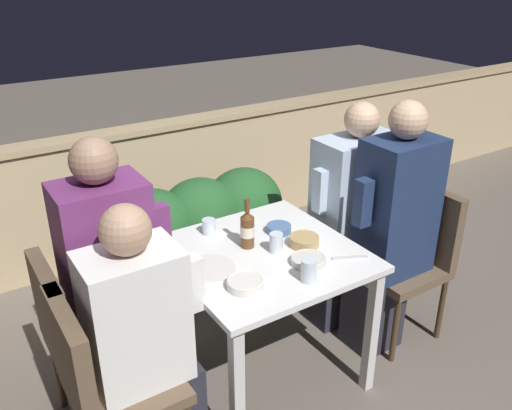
% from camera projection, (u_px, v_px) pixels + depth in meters
% --- Properties ---
extents(ground_plane, '(16.00, 16.00, 0.00)m').
position_uv_depth(ground_plane, '(263.00, 370.00, 2.85)').
color(ground_plane, '#665B51').
extents(parapet_wall, '(9.00, 0.18, 0.92)m').
position_uv_depth(parapet_wall, '(142.00, 189.00, 3.86)').
color(parapet_wall, tan).
rests_on(parapet_wall, ground_plane).
extents(dining_table, '(0.85, 0.86, 0.72)m').
position_uv_depth(dining_table, '(263.00, 270.00, 2.59)').
color(dining_table, white).
rests_on(dining_table, ground_plane).
extents(planter_hedge, '(1.16, 0.47, 0.75)m').
position_uv_depth(planter_hedge, '(200.00, 229.00, 3.41)').
color(planter_hedge, brown).
rests_on(planter_hedge, ground_plane).
extents(chair_left_near, '(0.42, 0.42, 0.86)m').
position_uv_depth(chair_left_near, '(100.00, 377.00, 2.08)').
color(chair_left_near, brown).
rests_on(chair_left_near, ground_plane).
extents(person_white_polo, '(0.47, 0.26, 1.21)m').
position_uv_depth(person_white_polo, '(146.00, 341.00, 2.14)').
color(person_white_polo, '#282833').
rests_on(person_white_polo, ground_plane).
extents(chair_left_far, '(0.42, 0.42, 0.86)m').
position_uv_depth(chair_left_far, '(78.00, 332.00, 2.32)').
color(chair_left_far, brown).
rests_on(chair_left_far, ground_plane).
extents(person_purple_stripe, '(0.47, 0.26, 1.37)m').
position_uv_depth(person_purple_stripe, '(117.00, 285.00, 2.34)').
color(person_purple_stripe, '#282833').
rests_on(person_purple_stripe, ground_plane).
extents(chair_right_near, '(0.42, 0.42, 0.86)m').
position_uv_depth(chair_right_near, '(413.00, 248.00, 2.98)').
color(chair_right_near, brown).
rests_on(chair_right_near, ground_plane).
extents(person_navy_jumper, '(0.47, 0.26, 1.37)m').
position_uv_depth(person_navy_jumper, '(391.00, 230.00, 2.81)').
color(person_navy_jumper, '#282833').
rests_on(person_navy_jumper, ground_plane).
extents(chair_right_far, '(0.42, 0.42, 0.86)m').
position_uv_depth(chair_right_far, '(373.00, 228.00, 3.20)').
color(chair_right_far, brown).
rests_on(chair_right_far, ground_plane).
extents(person_blue_shirt, '(0.52, 0.26, 1.30)m').
position_uv_depth(person_blue_shirt, '(350.00, 216.00, 3.05)').
color(person_blue_shirt, '#282833').
rests_on(person_blue_shirt, ground_plane).
extents(beer_bottle, '(0.07, 0.07, 0.25)m').
position_uv_depth(beer_bottle, '(247.00, 229.00, 2.56)').
color(beer_bottle, brown).
rests_on(beer_bottle, dining_table).
extents(plate_0, '(0.24, 0.24, 0.01)m').
position_uv_depth(plate_0, '(210.00, 269.00, 2.40)').
color(plate_0, silver).
rests_on(plate_0, dining_table).
extents(bowl_0, '(0.16, 0.16, 0.04)m').
position_uv_depth(bowl_0, '(308.00, 260.00, 2.44)').
color(bowl_0, beige).
rests_on(bowl_0, dining_table).
extents(bowl_1, '(0.14, 0.14, 0.05)m').
position_uv_depth(bowl_1, '(304.00, 240.00, 2.59)').
color(bowl_1, tan).
rests_on(bowl_1, dining_table).
extents(bowl_2, '(0.12, 0.12, 0.04)m').
position_uv_depth(bowl_2, '(279.00, 228.00, 2.72)').
color(bowl_2, '#4C709E').
rests_on(bowl_2, dining_table).
extents(bowl_3, '(0.16, 0.16, 0.04)m').
position_uv_depth(bowl_3, '(245.00, 283.00, 2.27)').
color(bowl_3, silver).
rests_on(bowl_3, dining_table).
extents(glass_cup_0, '(0.07, 0.07, 0.10)m').
position_uv_depth(glass_cup_0, '(309.00, 271.00, 2.30)').
color(glass_cup_0, silver).
rests_on(glass_cup_0, dining_table).
extents(glass_cup_1, '(0.06, 0.06, 0.10)m').
position_uv_depth(glass_cup_1, '(276.00, 243.00, 2.53)').
color(glass_cup_1, silver).
rests_on(glass_cup_1, dining_table).
extents(glass_cup_2, '(0.07, 0.07, 0.08)m').
position_uv_depth(glass_cup_2, '(209.00, 227.00, 2.70)').
color(glass_cup_2, silver).
rests_on(glass_cup_2, dining_table).
extents(fork_0, '(0.16, 0.09, 0.01)m').
position_uv_depth(fork_0, '(350.00, 258.00, 2.49)').
color(fork_0, silver).
rests_on(fork_0, dining_table).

